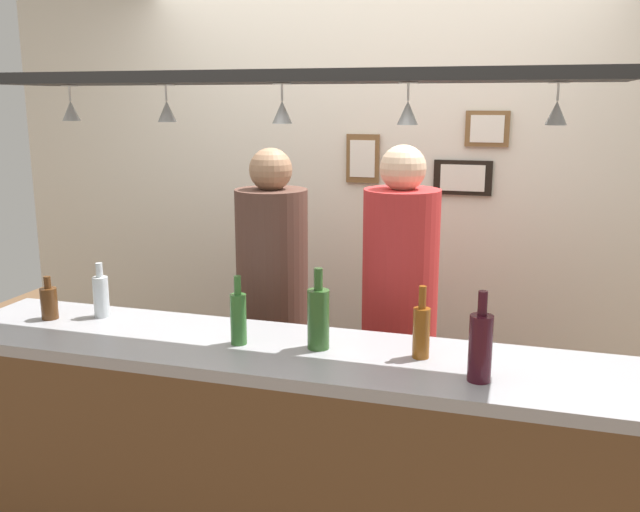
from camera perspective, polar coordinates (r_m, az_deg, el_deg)
back_wall at (r=3.84m, az=4.31°, el=3.52°), size 4.40×0.06×2.60m
bar_counter at (r=2.56m, az=-4.06°, el=-15.77°), size 2.70×0.55×1.03m
overhead_glass_rack at (r=2.44m, az=-2.79°, el=14.52°), size 2.20×0.36×0.04m
hanging_wineglass_far_left at (r=2.86m, az=-19.85°, el=11.29°), size 0.07×0.07×0.13m
hanging_wineglass_left at (r=2.61m, az=-12.52°, el=11.67°), size 0.07×0.07×0.13m
hanging_wineglass_center_left at (r=2.38m, az=-3.14°, el=11.88°), size 0.07×0.07×0.13m
hanging_wineglass_center at (r=2.27m, az=7.24°, el=11.76°), size 0.07×0.07×0.13m
hanging_wineglass_center_right at (r=2.33m, az=18.94°, el=11.21°), size 0.07×0.07×0.13m
person_middle_brown_shirt at (r=3.30m, az=-3.93°, el=-2.84°), size 0.34×0.34×1.70m
person_right_red_shirt at (r=3.14m, az=6.59°, el=-3.41°), size 0.34×0.34×1.73m
bottle_wine_dark_red at (r=2.28m, az=13.09°, el=-7.24°), size 0.08×0.08×0.30m
bottle_champagne_green at (r=2.51m, az=-0.14°, el=-5.07°), size 0.08×0.08×0.30m
bottle_beer_brown_stubby at (r=3.07m, az=-21.44°, el=-3.57°), size 0.07×0.07×0.18m
bottle_beer_amber_tall at (r=2.45m, az=8.36°, el=-6.08°), size 0.06×0.06×0.26m
bottle_beer_green_import at (r=2.57m, az=-6.75°, el=-5.02°), size 0.06×0.06×0.26m
bottle_soda_clear at (r=3.02m, az=-17.61°, el=-3.10°), size 0.06×0.06×0.23m
picture_frame_crest at (r=3.77m, az=3.55°, el=8.02°), size 0.18×0.02×0.26m
picture_frame_upper_small at (r=3.67m, az=13.63°, el=10.17°), size 0.22×0.02×0.18m
picture_frame_lower_pair at (r=3.69m, az=11.69°, el=6.34°), size 0.30×0.02×0.18m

